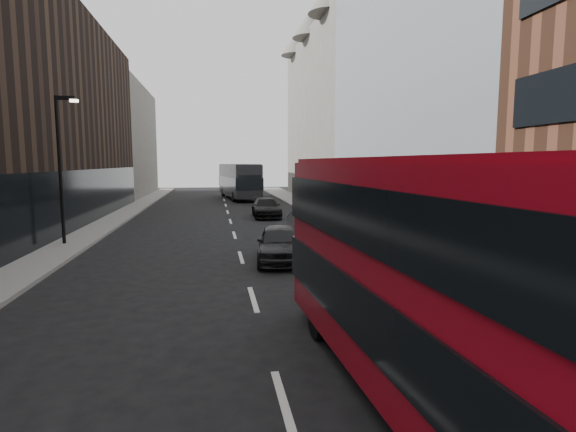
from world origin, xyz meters
name	(u,v)px	position (x,y,z in m)	size (l,w,h in m)	color
sidewalk_right	(339,220)	(7.50, 25.00, 0.07)	(3.00, 80.00, 0.15)	slate
sidewalk_left	(105,225)	(-8.00, 25.00, 0.07)	(2.00, 80.00, 0.15)	slate
building_modern_block	(424,64)	(11.47, 21.00, 9.90)	(5.03, 22.00, 20.00)	#A7ACB2
building_victorian	(327,111)	(11.38, 44.00, 9.66)	(6.50, 24.00, 21.00)	#615B56
building_left_mid	(66,121)	(-11.50, 30.00, 7.00)	(5.00, 24.00, 14.00)	black
building_left_far	(125,142)	(-11.50, 52.00, 6.50)	(5.00, 20.00, 13.00)	#615B56
street_lamp	(61,160)	(-8.22, 18.00, 4.18)	(1.06, 0.22, 7.00)	black
red_bus	(435,273)	(2.37, 1.60, 2.29)	(2.88, 10.31, 4.13)	maroon
grey_bus	(239,180)	(1.69, 45.44, 2.08)	(4.29, 12.25, 3.88)	black
car_a	(279,243)	(1.52, 13.03, 0.75)	(1.77, 4.40, 1.50)	black
car_b	(307,225)	(3.89, 18.67, 0.69)	(1.46, 4.19, 1.38)	gray
car_c	(266,208)	(2.73, 28.06, 0.71)	(1.98, 4.88, 1.42)	black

